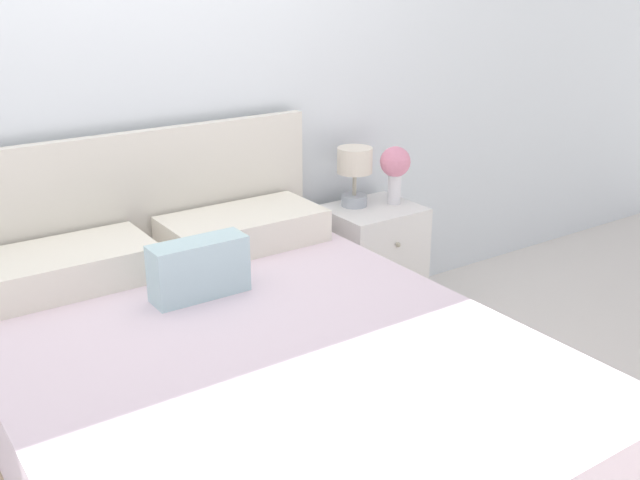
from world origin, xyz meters
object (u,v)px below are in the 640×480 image
Objects in this scene: nightstand at (372,265)px; table_lamp at (355,168)px; flower_vase at (396,166)px; bed at (250,403)px.

table_lamp is (-0.06, 0.08, 0.50)m from nightstand.
table_lamp reaches higher than flower_vase.
table_lamp is (1.08, 0.85, 0.48)m from bed.
bed is 3.42× the size of nightstand.
nightstand is at bearing 177.44° from flower_vase.
nightstand is at bearing -52.27° from table_lamp.
bed is 1.56m from flower_vase.
flower_vase is (0.13, -0.01, 0.50)m from nightstand.
table_lamp is at bearing 156.37° from flower_vase.
table_lamp is 1.01× the size of flower_vase.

